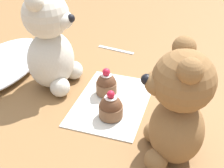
{
  "coord_description": "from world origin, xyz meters",
  "views": [
    {
      "loc": [
        -0.59,
        -0.19,
        0.47
      ],
      "look_at": [
        0.0,
        0.0,
        0.06
      ],
      "focal_mm": 50.0,
      "sensor_mm": 36.0,
      "label": 1
    }
  ],
  "objects_px": {
    "teddy_bear_cream": "(50,43)",
    "cupcake_near_cream_bear": "(106,84)",
    "teddy_bear_tan": "(178,108)",
    "teaspoon": "(116,49)",
    "cupcake_near_tan_bear": "(111,107)"
  },
  "relations": [
    {
      "from": "teddy_bear_cream",
      "to": "cupcake_near_cream_bear",
      "type": "xyz_separation_m",
      "value": [
        -0.0,
        -0.15,
        -0.09
      ]
    },
    {
      "from": "teddy_bear_tan",
      "to": "teaspoon",
      "type": "xyz_separation_m",
      "value": [
        0.4,
        0.24,
        -0.12
      ]
    },
    {
      "from": "cupcake_near_cream_bear",
      "to": "cupcake_near_tan_bear",
      "type": "height_order",
      "value": "cupcake_near_cream_bear"
    },
    {
      "from": "teddy_bear_cream",
      "to": "teddy_bear_tan",
      "type": "relative_size",
      "value": 1.07
    },
    {
      "from": "cupcake_near_tan_bear",
      "to": "teaspoon",
      "type": "xyz_separation_m",
      "value": [
        0.33,
        0.09,
        -0.03
      ]
    },
    {
      "from": "cupcake_near_cream_bear",
      "to": "teaspoon",
      "type": "relative_size",
      "value": 0.58
    },
    {
      "from": "teddy_bear_cream",
      "to": "teaspoon",
      "type": "xyz_separation_m",
      "value": [
        0.24,
        -0.1,
        -0.12
      ]
    },
    {
      "from": "teddy_bear_cream",
      "to": "teddy_bear_tan",
      "type": "bearing_deg",
      "value": -115.48
    },
    {
      "from": "teddy_bear_tan",
      "to": "teddy_bear_cream",
      "type": "bearing_deg",
      "value": -129.29
    },
    {
      "from": "cupcake_near_tan_bear",
      "to": "teaspoon",
      "type": "relative_size",
      "value": 0.57
    },
    {
      "from": "teddy_bear_cream",
      "to": "teddy_bear_tan",
      "type": "xyz_separation_m",
      "value": [
        -0.16,
        -0.34,
        -0.0
      ]
    },
    {
      "from": "teddy_bear_tan",
      "to": "cupcake_near_tan_bear",
      "type": "relative_size",
      "value": 3.5
    },
    {
      "from": "teddy_bear_cream",
      "to": "cupcake_near_cream_bear",
      "type": "distance_m",
      "value": 0.17
    },
    {
      "from": "teaspoon",
      "to": "cupcake_near_tan_bear",
      "type": "bearing_deg",
      "value": -66.98
    },
    {
      "from": "teddy_bear_cream",
      "to": "cupcake_near_tan_bear",
      "type": "distance_m",
      "value": 0.23
    }
  ]
}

